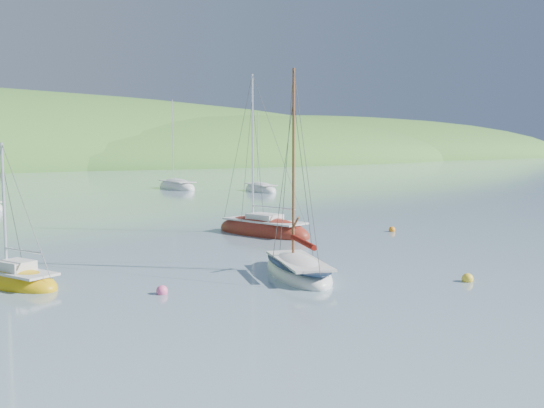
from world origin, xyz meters
TOP-DOWN VIEW (x-y plane):
  - ground at (0.00, 0.00)m, footprint 700.00×700.00m
  - daysailer_white at (-0.13, 3.47)m, footprint 4.63×6.69m
  - sloop_red at (6.11, 14.30)m, footprint 3.78×7.81m
  - sailboat_yellow at (-10.41, 9.07)m, footprint 3.33×5.12m
  - distant_sloop_b at (21.95, 54.16)m, footprint 3.98×9.20m
  - distant_sloop_d at (28.13, 43.99)m, footprint 4.37×7.94m
  - mooring_buoys at (-0.46, 4.89)m, footprint 24.30×12.30m

SIDE VIEW (x-z plane):
  - ground at x=0.00m, z-range 0.00..0.00m
  - mooring_buoys at x=-0.46m, z-range -0.13..0.37m
  - sailboat_yellow at x=-10.41m, z-range -3.00..3.32m
  - distant_sloop_d at x=28.13m, z-range -5.19..5.56m
  - distant_sloop_b at x=21.95m, z-range -6.17..6.59m
  - sloop_red at x=6.11m, z-range -5.32..5.75m
  - daysailer_white at x=-0.13m, z-range -4.62..5.05m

